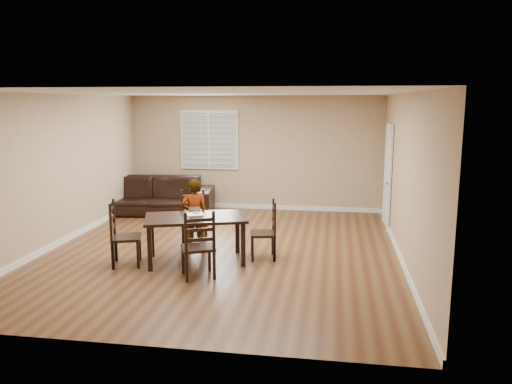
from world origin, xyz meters
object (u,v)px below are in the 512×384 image
donut (196,213)px  dining_table (196,222)px  chair_right (270,232)px  chair_left (118,236)px  sofa (150,195)px  chair_far (199,248)px  chair_near (193,220)px  child (194,216)px

donut → dining_table: bearing=-78.2°
dining_table → chair_right: bearing=-0.7°
chair_left → sofa: chair_left is taller
chair_left → donut: (1.12, 0.56, 0.30)m
chair_left → donut: 1.29m
chair_far → donut: (-0.32, 0.98, 0.30)m
chair_far → chair_left: chair_left is taller
chair_right → donut: size_ratio=9.85×
chair_near → sofa: (-1.70, 2.32, -0.03)m
chair_far → chair_left: 1.50m
chair_right → sofa: chair_right is taller
chair_far → donut: chair_far is taller
dining_table → chair_near: (-0.32, 0.96, -0.21)m
dining_table → donut: bearing=83.7°
chair_near → chair_left: bearing=-142.8°
chair_near → donut: size_ratio=10.10×
donut → child: bearing=111.0°
dining_table → donut: size_ratio=18.17×
chair_far → chair_near: bearing=-96.2°
dining_table → chair_near: bearing=90.3°
dining_table → chair_right: (1.16, 0.36, -0.22)m
chair_left → chair_near: bearing=-50.0°
chair_right → donut: (-1.19, -0.19, 0.33)m
donut → chair_near: bearing=109.8°
chair_right → child: child is taller
chair_right → sofa: 4.32m
donut → sofa: bearing=122.5°
chair_left → chair_right: chair_left is taller
dining_table → chair_left: bearing=180.0°
dining_table → chair_left: (-1.16, -0.38, -0.19)m
chair_far → sofa: chair_far is taller
child → dining_table: bearing=84.6°
child → chair_far: bearing=85.2°
chair_right → sofa: bearing=-143.7°
chair_near → donut: chair_near is taller
donut → chair_far: bearing=-72.2°
dining_table → child: child is taller
chair_near → donut: 0.90m
chair_near → chair_right: (1.48, -0.60, -0.01)m
chair_near → child: size_ratio=0.79×
chair_left → sofa: size_ratio=0.36×
dining_table → sofa: sofa is taller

